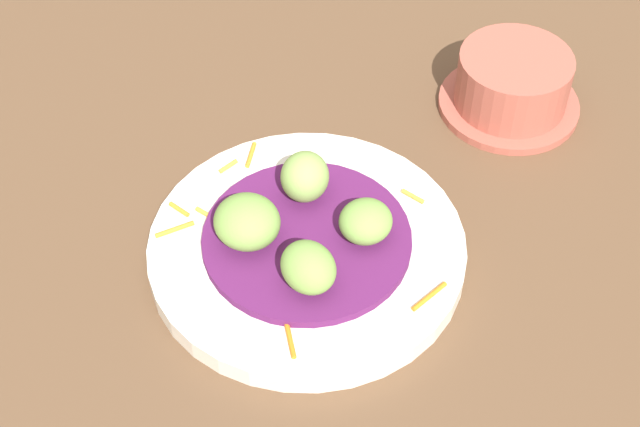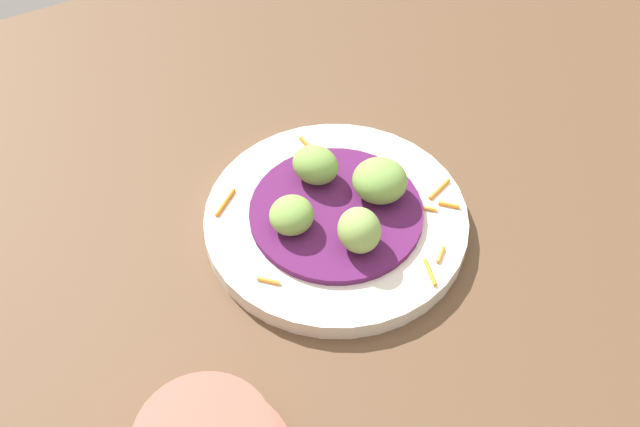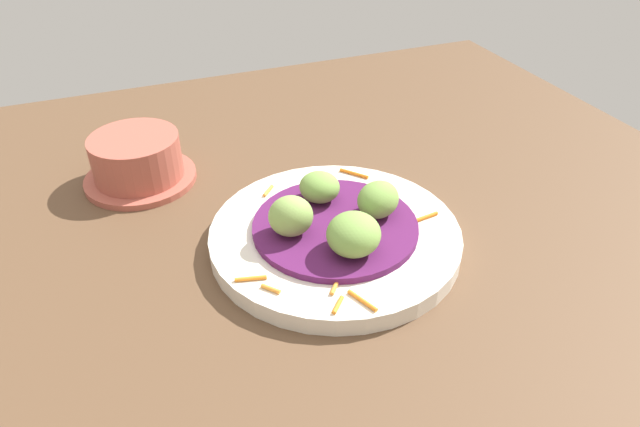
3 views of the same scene
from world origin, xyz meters
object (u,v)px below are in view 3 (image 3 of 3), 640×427
Objects in this scene: main_plate at (335,237)px; guac_scoop_center at (291,216)px; guac_scoop_right at (354,234)px; guac_scoop_back at (378,200)px; terracotta_bowl at (137,161)px; guac_scoop_left at (320,187)px.

guac_scoop_center is at bearing -1.80° from main_plate.
main_plate is 6.08cm from guac_scoop_right.
guac_scoop_back reaches higher than terracotta_bowl.
guac_scoop_left is 0.92× the size of guac_scoop_back.
guac_scoop_back is (-4.79, 0.15, 3.63)cm from main_plate.
guac_scoop_center is at bearing -1.80° from guac_scoop_back.
terracotta_bowl reaches higher than guac_scoop_left.
guac_scoop_center is 24.32cm from terracotta_bowl.
guac_scoop_right reaches higher than terracotta_bowl.
main_plate is at bearing 178.20° from guac_scoop_center.
guac_scoop_left is 0.81× the size of guac_scoop_right.
guac_scoop_right is 6.78cm from guac_scoop_back.
main_plate is 6.01cm from guac_scoop_back.
guac_scoop_left is 6.80cm from guac_scoop_center.
guac_scoop_back is at bearing 178.20° from guac_scoop_center.
guac_scoop_center reaches higher than main_plate.
terracotta_bowl is (17.52, -20.78, 1.88)cm from main_plate.
terracotta_bowl is at bearing -58.33° from guac_scoop_center.
terracotta_bowl is (17.36, -25.57, -1.86)cm from guac_scoop_right.
guac_scoop_right is (-4.64, 4.94, -0.10)cm from guac_scoop_center.
guac_scoop_right is 1.14× the size of guac_scoop_back.
guac_scoop_back is (-9.58, 0.30, -0.21)cm from guac_scoop_center.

